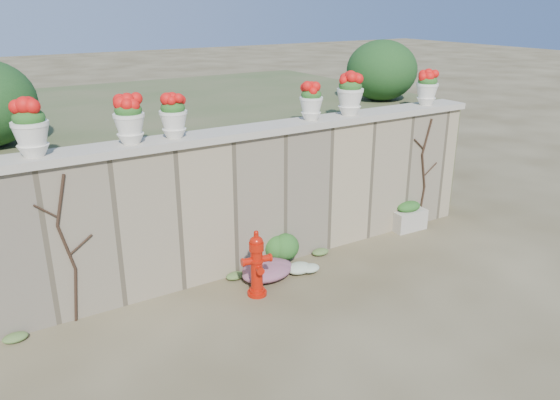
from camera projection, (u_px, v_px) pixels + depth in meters
ground at (326, 317)px, 6.89m from camera, size 80.00×80.00×0.00m
stone_wall at (255, 201)px, 7.98m from camera, size 8.00×0.40×2.00m
wall_cap at (253, 131)px, 7.62m from camera, size 8.10×0.52×0.10m
raised_fill at (174, 153)px, 10.53m from camera, size 9.00×6.00×2.00m
back_shrub_right at (382, 70)px, 10.09m from camera, size 1.30×1.30×1.10m
vine_left at (68, 248)px, 6.48m from camera, size 0.60×0.04×1.91m
vine_right at (424, 171)px, 9.41m from camera, size 0.60×0.04×1.91m
fire_hydrant at (257, 263)px, 7.25m from camera, size 0.41×0.29×0.94m
planter_box at (408, 216)px, 9.48m from camera, size 0.62×0.38×0.50m
green_shrub at (285, 245)px, 8.20m from camera, size 0.65×0.59×0.62m
magenta_clump at (266, 270)px, 7.80m from camera, size 1.00×0.67×0.27m
white_flowers at (305, 268)px, 7.97m from camera, size 0.50×0.40×0.18m
urn_pot_0 at (30, 129)px, 6.09m from camera, size 0.41×0.41×0.64m
urn_pot_1 at (129, 120)px, 6.65m from camera, size 0.38×0.38×0.60m
urn_pot_2 at (173, 116)px, 6.93m from camera, size 0.36×0.36×0.56m
urn_pot_3 at (311, 102)px, 8.00m from camera, size 0.34×0.34×0.54m
urn_pot_4 at (350, 94)px, 8.34m from camera, size 0.41×0.41×0.64m
urn_pot_5 at (427, 88)px, 9.17m from camera, size 0.37×0.37×0.58m
terracotta_pot at (427, 98)px, 9.23m from camera, size 0.20×0.20×0.24m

